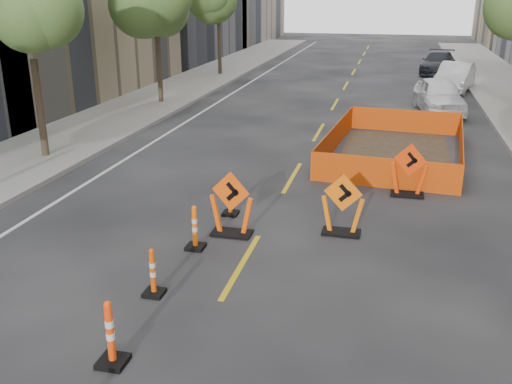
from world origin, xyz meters
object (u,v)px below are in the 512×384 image
(channelizer_4, at_px, (153,272))
(parked_car_far, at_px, (438,63))
(channelizer_6, at_px, (230,197))
(channelizer_3, at_px, (110,333))
(parked_car_mid, at_px, (455,77))
(chevron_sign_right, at_px, (409,170))
(chevron_sign_left, at_px, (231,204))
(channelizer_5, at_px, (195,227))
(chevron_sign_center, at_px, (343,204))
(parked_car_near, at_px, (439,95))

(channelizer_4, xyz_separation_m, parked_car_far, (6.83, 32.01, 0.25))
(channelizer_6, xyz_separation_m, parked_car_far, (6.55, 27.81, 0.24))
(channelizer_3, distance_m, parked_car_mid, 28.15)
(channelizer_6, relative_size, parked_car_mid, 0.21)
(chevron_sign_right, distance_m, parked_car_far, 25.40)
(channelizer_6, xyz_separation_m, chevron_sign_left, (0.38, -1.20, 0.29))
(channelizer_6, bearing_deg, chevron_sign_left, -72.59)
(channelizer_5, xyz_separation_m, parked_car_mid, (7.26, 23.04, 0.27))
(channelizer_4, relative_size, parked_car_far, 0.19)
(channelizer_6, xyz_separation_m, parked_car_mid, (7.06, 20.94, 0.29))
(channelizer_3, xyz_separation_m, channelizer_4, (-0.22, 2.10, -0.07))
(channelizer_6, bearing_deg, chevron_sign_right, 29.81)
(channelizer_3, height_order, chevron_sign_right, chevron_sign_right)
(channelizer_4, distance_m, channelizer_6, 4.21)
(channelizer_5, relative_size, parked_car_mid, 0.22)
(channelizer_6, distance_m, chevron_sign_left, 1.29)
(chevron_sign_left, relative_size, chevron_sign_center, 1.05)
(channelizer_4, height_order, chevron_sign_right, chevron_sign_right)
(parked_car_near, bearing_deg, parked_car_mid, 71.36)
(channelizer_5, bearing_deg, chevron_sign_right, 45.21)
(chevron_sign_right, height_order, parked_car_near, parked_car_near)
(channelizer_6, distance_m, chevron_sign_right, 5.04)
(chevron_sign_right, bearing_deg, channelizer_4, -104.18)
(channelizer_6, distance_m, parked_car_far, 28.57)
(channelizer_3, distance_m, chevron_sign_left, 5.12)
(channelizer_5, bearing_deg, parked_car_far, 77.29)
(channelizer_3, distance_m, parked_car_far, 34.74)
(channelizer_3, height_order, channelizer_4, channelizer_3)
(channelizer_5, relative_size, parked_car_far, 0.20)
(channelizer_6, height_order, parked_car_mid, parked_car_mid)
(channelizer_4, relative_size, chevron_sign_left, 0.61)
(channelizer_5, distance_m, chevron_sign_left, 1.10)
(chevron_sign_left, xyz_separation_m, parked_car_far, (6.17, 29.00, -0.05))
(parked_car_mid, relative_size, parked_car_far, 0.93)
(channelizer_3, xyz_separation_m, parked_car_near, (5.90, 20.80, 0.24))
(chevron_sign_center, distance_m, parked_car_near, 15.34)
(parked_car_near, bearing_deg, channelizer_3, -113.74)
(chevron_sign_left, xyz_separation_m, chevron_sign_center, (2.47, 0.65, -0.04))
(channelizer_4, distance_m, chevron_sign_center, 4.82)
(chevron_sign_left, relative_size, chevron_sign_right, 1.04)
(channelizer_3, relative_size, parked_car_far, 0.22)
(chevron_sign_right, bearing_deg, channelizer_6, -129.60)
(chevron_sign_left, xyz_separation_m, chevron_sign_right, (3.99, 3.70, -0.03))
(chevron_sign_right, bearing_deg, parked_car_near, 103.61)
(channelizer_4, relative_size, chevron_sign_center, 0.64)
(channelizer_4, height_order, parked_car_far, parked_car_far)
(channelizer_6, relative_size, chevron_sign_left, 0.63)
(channelizer_5, bearing_deg, chevron_sign_left, 57.48)
(channelizer_5, height_order, parked_car_mid, parked_car_mid)
(parked_car_mid, bearing_deg, channelizer_5, -94.04)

